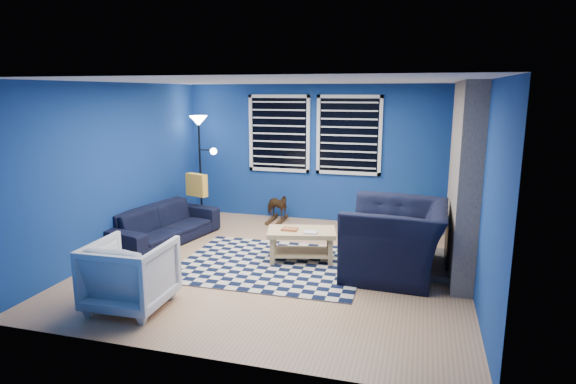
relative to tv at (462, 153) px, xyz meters
The scene contains 18 objects.
floor 3.46m from the tv, 140.73° to the right, with size 5.00×5.00×0.00m, color tan.
ceiling 3.35m from the tv, 140.73° to the right, with size 5.00×5.00×0.00m, color white.
wall_back 2.50m from the tv, 168.45° to the left, with size 5.00×5.00×0.00m, color navy.
wall_left 5.34m from the tv, 157.98° to the right, with size 5.00×5.00×0.00m, color navy.
wall_right 2.01m from the tv, 88.45° to the right, with size 5.00×5.00×0.00m, color navy.
fireplace 1.52m from the tv, 93.32° to the right, with size 0.65×2.00×2.50m.
window_left 3.24m from the tv, behind, with size 1.17×0.06×1.42m.
window_right 1.96m from the tv, 166.32° to the left, with size 1.17×0.06×1.42m.
tv is the anchor object (origin of this frame).
rug 3.55m from the tv, 141.30° to the right, with size 2.50×2.00×0.02m, color black.
sofa 4.89m from the tv, 161.18° to the right, with size 0.78×1.98×0.58m, color black.
armchair_big 2.29m from the tv, 115.10° to the right, with size 1.27×1.45×0.94m, color black.
armchair_bent 5.33m from the tv, 134.25° to the right, with size 0.83×0.85×0.77m, color gray.
rocking_horse 3.34m from the tv, behind, with size 0.54×0.25×0.46m, color #412A15.
coffee_table 3.02m from the tv, 141.04° to the right, with size 1.05×0.76×0.47m.
cabinet 1.30m from the tv, 154.36° to the left, with size 0.56×0.39×0.54m.
floor_lamp 4.58m from the tv, behind, with size 0.53×0.32×1.93m.
throw_pillow 4.45m from the tv, behind, with size 0.41×0.12×0.39m, color gold.
Camera 1 is at (1.84, -6.10, 2.38)m, focal length 30.00 mm.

